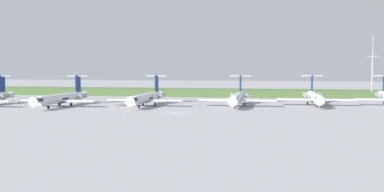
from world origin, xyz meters
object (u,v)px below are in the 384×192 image
regional_jet_fifth (315,97)px  antenna_mast (372,72)px  regional_jet_third (147,97)px  regional_jet_fourth (238,97)px  regional_jet_second (62,98)px  safety_cone_front_marker (122,111)px  safety_cone_mid_marker (132,111)px

regional_jet_fifth → antenna_mast: antenna_mast is taller
regional_jet_third → regional_jet_fourth: 27.16m
regional_jet_second → safety_cone_front_marker: (22.85, -11.57, -2.26)m
regional_jet_third → antenna_mast: antenna_mast is taller
safety_cone_mid_marker → regional_jet_fifth: bearing=31.7°
regional_jet_fifth → antenna_mast: size_ratio=1.30×
regional_jet_fifth → safety_cone_front_marker: 59.33m
regional_jet_fifth → safety_cone_mid_marker: size_ratio=56.36×
regional_jet_fourth → safety_cone_mid_marker: 34.05m
regional_jet_second → safety_cone_mid_marker: regional_jet_second is taller
regional_jet_third → antenna_mast: (72.51, 42.42, 7.37)m
regional_jet_fourth → regional_jet_third: bearing=-170.1°
antenna_mast → safety_cone_front_marker: antenna_mast is taller
regional_jet_second → regional_jet_fourth: size_ratio=1.00×
safety_cone_front_marker → regional_jet_fifth: bearing=30.7°
regional_jet_second → regional_jet_fifth: size_ratio=1.00×
regional_jet_fifth → safety_cone_mid_marker: 56.91m
regional_jet_third → safety_cone_front_marker: (-1.35, -18.16, -2.26)m
regional_jet_second → antenna_mast: 108.68m
regional_jet_fourth → regional_jet_second: bearing=-167.6°
safety_cone_front_marker → safety_cone_mid_marker: same height
regional_jet_second → safety_cone_front_marker: bearing=-26.8°
regional_jet_fifth → antenna_mast: bearing=53.0°
regional_jet_second → regional_jet_fifth: 76.18m
regional_jet_fifth → safety_cone_mid_marker: regional_jet_fifth is taller
regional_jet_second → regional_jet_fourth: same height
regional_jet_fourth → antenna_mast: 59.78m
regional_jet_third → antenna_mast: bearing=30.3°
regional_jet_second → regional_jet_fifth: bearing=14.2°
regional_jet_fifth → safety_cone_mid_marker: bearing=-148.3°
regional_jet_fourth → safety_cone_front_marker: size_ratio=56.36×
regional_jet_second → antenna_mast: (96.71, 49.02, 7.37)m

